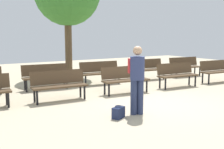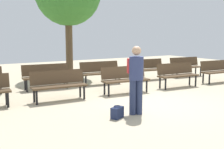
# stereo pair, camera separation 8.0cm
# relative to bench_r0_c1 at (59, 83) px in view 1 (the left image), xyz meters

# --- Properties ---
(ground_plane) EXTENTS (25.97, 25.97, 0.00)m
(ground_plane) POSITION_rel_bench_r0_c1_xyz_m (2.10, -1.71, -0.50)
(ground_plane) COLOR #BCAD8E
(bench_r0_c1) EXTENTS (1.63, 0.58, 0.87)m
(bench_r0_c1) POSITION_rel_bench_r0_c1_xyz_m (0.00, 0.00, 0.00)
(bench_r0_c1) COLOR #4C3823
(bench_r0_c1) RESTS_ON ground_plane
(bench_r0_c2) EXTENTS (1.64, 0.64, 0.87)m
(bench_r0_c2) POSITION_rel_bench_r0_c1_xyz_m (2.23, -0.17, 0.00)
(bench_r0_c2) COLOR #4C3823
(bench_r0_c2) RESTS_ON ground_plane
(bench_r0_c3) EXTENTS (1.63, 0.60, 0.87)m
(bench_r0_c3) POSITION_rel_bench_r0_c1_xyz_m (4.43, -0.32, 0.00)
(bench_r0_c3) COLOR #4C3823
(bench_r0_c3) RESTS_ON ground_plane
(bench_r0_c4) EXTENTS (1.63, 0.60, 0.87)m
(bench_r0_c4) POSITION_rel_bench_r0_c1_xyz_m (6.59, -0.44, 0.00)
(bench_r0_c4) COLOR #4C3823
(bench_r0_c4) RESTS_ON ground_plane
(bench_r1_c1) EXTENTS (1.64, 0.62, 0.87)m
(bench_r1_c1) POSITION_rel_bench_r0_c1_xyz_m (0.21, 1.84, 0.00)
(bench_r1_c1) COLOR #4C3823
(bench_r1_c1) RESTS_ON ground_plane
(bench_r1_c2) EXTENTS (1.64, 0.63, 0.87)m
(bench_r1_c2) POSITION_rel_bench_r0_c1_xyz_m (2.34, 1.68, 0.00)
(bench_r1_c2) COLOR #4C3823
(bench_r1_c2) RESTS_ON ground_plane
(bench_r1_c3) EXTENTS (1.64, 0.64, 0.87)m
(bench_r1_c3) POSITION_rel_bench_r0_c1_xyz_m (4.55, 1.53, 0.00)
(bench_r1_c3) COLOR #4C3823
(bench_r1_c3) RESTS_ON ground_plane
(bench_r1_c4) EXTENTS (1.64, 0.62, 0.87)m
(bench_r1_c4) POSITION_rel_bench_r0_c1_xyz_m (6.66, 1.35, 0.00)
(bench_r1_c4) COLOR #4C3823
(bench_r1_c4) RESTS_ON ground_plane
(visitor_with_backpack) EXTENTS (0.47, 0.59, 1.65)m
(visitor_with_backpack) POSITION_rel_bench_r0_c1_xyz_m (1.09, -2.29, 0.43)
(visitor_with_backpack) COLOR navy
(visitor_with_backpack) RESTS_ON ground_plane
(handbag) EXTENTS (0.37, 0.30, 0.29)m
(handbag) POSITION_rel_bench_r0_c1_xyz_m (0.52, -2.35, -0.37)
(handbag) COLOR #192347
(handbag) RESTS_ON ground_plane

